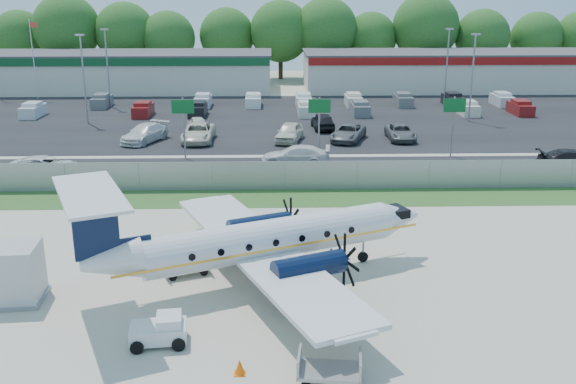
{
  "coord_description": "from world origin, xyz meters",
  "views": [
    {
      "loc": [
        -0.94,
        -28.46,
        13.03
      ],
      "look_at": [
        0.0,
        6.0,
        2.3
      ],
      "focal_mm": 40.0,
      "sensor_mm": 36.0,
      "label": 1
    }
  ],
  "objects_px": {
    "aircraft": "(263,240)",
    "service_container": "(15,275)",
    "baggage_cart_near": "(185,263)",
    "baggage_cart_far": "(329,370)",
    "pushback_tug": "(161,330)"
  },
  "relations": [
    {
      "from": "baggage_cart_near",
      "to": "baggage_cart_far",
      "type": "bearing_deg",
      "value": -56.69
    },
    {
      "from": "pushback_tug",
      "to": "service_container",
      "type": "height_order",
      "value": "service_container"
    },
    {
      "from": "baggage_cart_far",
      "to": "pushback_tug",
      "type": "bearing_deg",
      "value": 155.25
    },
    {
      "from": "service_container",
      "to": "aircraft",
      "type": "bearing_deg",
      "value": 8.63
    },
    {
      "from": "service_container",
      "to": "baggage_cart_far",
      "type": "bearing_deg",
      "value": -26.93
    },
    {
      "from": "baggage_cart_far",
      "to": "service_container",
      "type": "height_order",
      "value": "service_container"
    },
    {
      "from": "pushback_tug",
      "to": "service_container",
      "type": "bearing_deg",
      "value": 151.17
    },
    {
      "from": "aircraft",
      "to": "service_container",
      "type": "bearing_deg",
      "value": -171.37
    },
    {
      "from": "aircraft",
      "to": "service_container",
      "type": "distance_m",
      "value": 11.05
    },
    {
      "from": "baggage_cart_near",
      "to": "service_container",
      "type": "height_order",
      "value": "service_container"
    },
    {
      "from": "baggage_cart_far",
      "to": "service_container",
      "type": "relative_size",
      "value": 0.92
    },
    {
      "from": "aircraft",
      "to": "baggage_cart_near",
      "type": "relative_size",
      "value": 7.01
    },
    {
      "from": "baggage_cart_far",
      "to": "baggage_cart_near",
      "type": "bearing_deg",
      "value": 123.31
    },
    {
      "from": "baggage_cart_near",
      "to": "service_container",
      "type": "xyz_separation_m",
      "value": [
        -7.08,
        -2.65,
        0.67
      ]
    },
    {
      "from": "baggage_cart_near",
      "to": "baggage_cart_far",
      "type": "distance_m",
      "value": 11.22
    }
  ]
}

